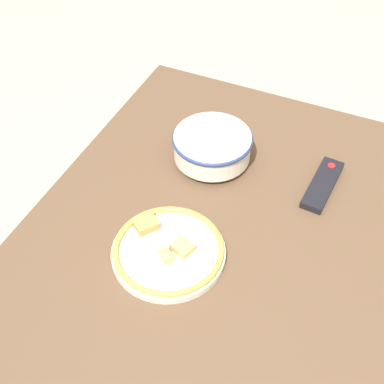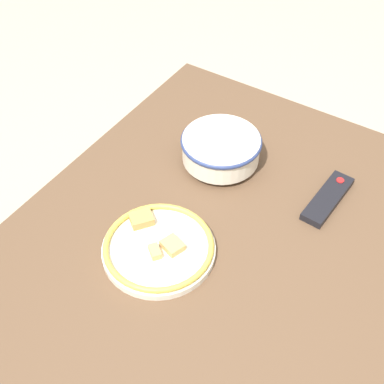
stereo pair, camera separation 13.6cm
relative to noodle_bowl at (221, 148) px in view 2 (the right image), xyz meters
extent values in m
plane|color=#B7A88E|center=(0.21, 0.15, -0.78)|extent=(8.00, 8.00, 0.00)
cube|color=brown|center=(0.21, 0.15, -0.07)|extent=(1.15, 1.00, 0.04)
cylinder|color=brown|center=(-0.30, -0.28, -0.43)|extent=(0.06, 0.06, 0.68)
cylinder|color=silver|center=(0.00, 0.00, -0.04)|extent=(0.10, 0.10, 0.02)
cylinder|color=silver|center=(0.00, 0.00, 0.00)|extent=(0.21, 0.21, 0.07)
cylinder|color=#9E4C1E|center=(0.00, 0.00, -0.01)|extent=(0.19, 0.19, 0.06)
torus|color=navy|center=(0.00, 0.00, 0.03)|extent=(0.22, 0.22, 0.01)
cylinder|color=silver|center=(0.35, 0.04, -0.04)|extent=(0.27, 0.27, 0.02)
torus|color=gold|center=(0.35, 0.04, -0.03)|extent=(0.26, 0.26, 0.01)
cube|color=tan|center=(0.33, 0.06, -0.02)|extent=(0.06, 0.06, 0.02)
cube|color=tan|center=(0.31, -0.04, -0.02)|extent=(0.07, 0.07, 0.02)
cube|color=tan|center=(0.37, 0.04, -0.02)|extent=(0.04, 0.04, 0.02)
cube|color=black|center=(-0.02, 0.31, -0.04)|extent=(0.20, 0.07, 0.02)
cylinder|color=red|center=(-0.09, 0.32, -0.03)|extent=(0.02, 0.02, 0.00)
camera|label=1|loc=(1.03, 0.40, 0.98)|focal=50.00mm
camera|label=2|loc=(0.96, 0.52, 0.98)|focal=50.00mm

